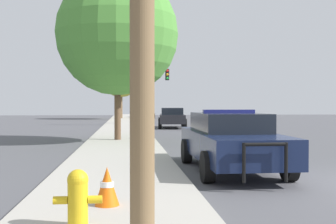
{
  "coord_description": "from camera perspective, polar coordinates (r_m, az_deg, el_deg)",
  "views": [
    {
      "loc": [
        -4.9,
        -8.49,
        1.71
      ],
      "look_at": [
        -1.98,
        20.92,
        1.13
      ],
      "focal_mm": 45.0,
      "sensor_mm": 36.0,
      "label": 1
    }
  ],
  "objects": [
    {
      "name": "traffic_cone",
      "position": [
        6.7,
        -8.26,
        -9.89
      ],
      "size": [
        0.38,
        0.38,
        0.6
      ],
      "color": "orange",
      "rests_on": "sidewalk_left"
    },
    {
      "name": "sidewalk_left",
      "position": [
        8.65,
        -6.97,
        -9.84
      ],
      "size": [
        3.0,
        110.0,
        0.13
      ],
      "color": "#ADA89E",
      "rests_on": "ground_plane"
    },
    {
      "name": "car_background_distant",
      "position": [
        49.94,
        -3.02,
        -0.02
      ],
      "size": [
        1.97,
        4.3,
        1.31
      ],
      "rotation": [
        0.0,
        0.0,
        0.03
      ],
      "color": "#333856",
      "rests_on": "ground_plane"
    },
    {
      "name": "car_background_midblock",
      "position": [
        29.6,
        0.55,
        -0.72
      ],
      "size": [
        2.18,
        4.16,
        1.42
      ],
      "rotation": [
        0.0,
        0.0,
        -0.08
      ],
      "color": "black",
      "rests_on": "ground_plane"
    },
    {
      "name": "police_car",
      "position": [
        10.86,
        8.48,
        -3.76
      ],
      "size": [
        2.09,
        5.08,
        1.56
      ],
      "rotation": [
        0.0,
        0.0,
        3.15
      ],
      "color": "#141E3D",
      "rests_on": "ground_plane"
    },
    {
      "name": "tree_sidewalk_far",
      "position": [
        46.36,
        -6.4,
        5.01
      ],
      "size": [
        4.86,
        4.86,
        7.16
      ],
      "color": "brown",
      "rests_on": "sidewalk_left"
    },
    {
      "name": "tree_sidewalk_near",
      "position": [
        18.83,
        -6.86,
        10.39
      ],
      "size": [
        5.34,
        5.34,
        7.29
      ],
      "color": "brown",
      "rests_on": "sidewalk_left"
    },
    {
      "name": "traffic_light",
      "position": [
        33.55,
        -3.95,
        3.99
      ],
      "size": [
        4.31,
        0.35,
        4.51
      ],
      "color": "#424247",
      "rests_on": "sidewalk_left"
    },
    {
      "name": "fire_hydrant",
      "position": [
        5.65,
        -12.12,
        -11.06
      ],
      "size": [
        0.62,
        0.27,
        0.73
      ],
      "color": "gold",
      "rests_on": "sidewalk_left"
    }
  ]
}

